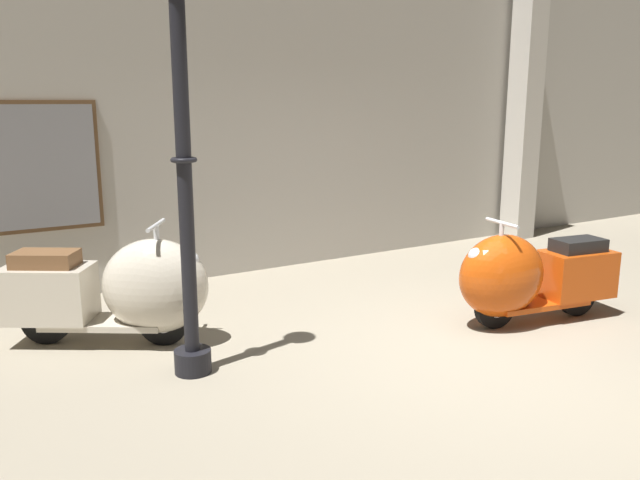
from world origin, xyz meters
TOP-DOWN VIEW (x-y plane):
  - ground_plane at (0.00, 0.00)m, footprint 60.00×60.00m
  - showroom_back_wall at (0.13, 3.48)m, footprint 18.00×0.63m
  - scooter_0 at (-2.32, 1.77)m, footprint 1.71×1.34m
  - scooter_1 at (0.98, 0.38)m, footprint 1.67×0.72m
  - lamppost at (-2.03, 0.92)m, footprint 0.28×0.28m

SIDE VIEW (x-z plane):
  - ground_plane at x=0.00m, z-range 0.00..0.00m
  - scooter_1 at x=0.98m, z-range -0.04..0.95m
  - scooter_0 at x=-2.32m, z-range -0.05..1.00m
  - lamppost at x=-2.03m, z-range 0.12..3.18m
  - showroom_back_wall at x=0.13m, z-range 0.00..3.72m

